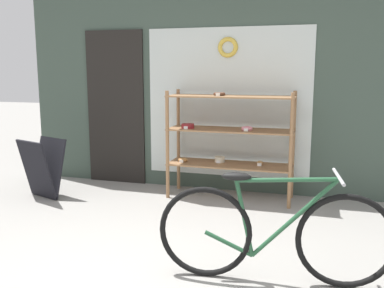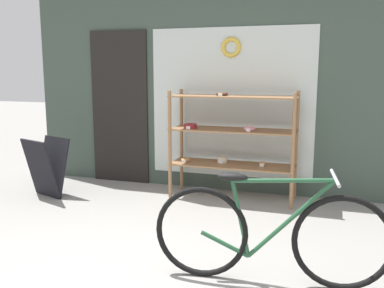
# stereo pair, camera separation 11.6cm
# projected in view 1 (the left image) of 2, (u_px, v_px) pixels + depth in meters

# --- Properties ---
(ground_plane) EXTENTS (30.00, 30.00, 0.00)m
(ground_plane) POSITION_uv_depth(u_px,v_px,m) (123.00, 286.00, 3.15)
(ground_plane) COLOR gray
(storefront_facade) EXTENTS (5.23, 0.13, 3.19)m
(storefront_facade) POSITION_uv_depth(u_px,v_px,m) (210.00, 71.00, 5.51)
(storefront_facade) COLOR #3D4C42
(storefront_facade) RESTS_ON ground_plane
(display_case) EXTENTS (1.52, 0.47, 1.33)m
(display_case) POSITION_uv_depth(u_px,v_px,m) (229.00, 134.00, 5.20)
(display_case) COLOR #8E6642
(display_case) RESTS_ON ground_plane
(bicycle) EXTENTS (1.73, 0.46, 0.84)m
(bicycle) POSITION_uv_depth(u_px,v_px,m) (273.00, 233.00, 3.16)
(bicycle) COLOR black
(bicycle) RESTS_ON ground_plane
(sandwich_board) EXTENTS (0.59, 0.52, 0.73)m
(sandwich_board) POSITION_uv_depth(u_px,v_px,m) (43.00, 168.00, 5.28)
(sandwich_board) COLOR black
(sandwich_board) RESTS_ON ground_plane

